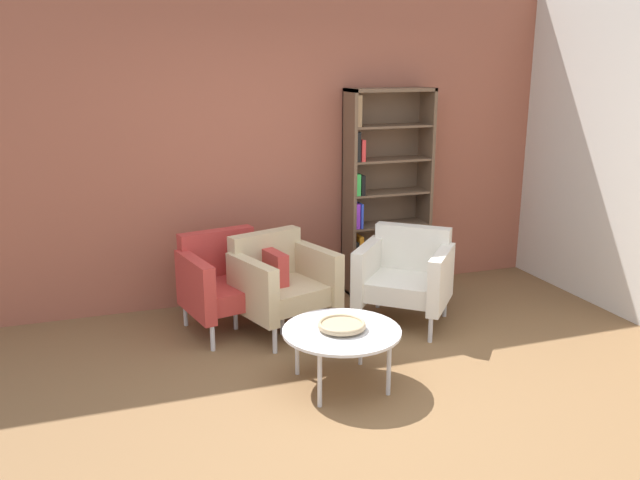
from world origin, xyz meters
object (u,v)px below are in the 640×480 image
object	(u,v)px
armchair_near_window	(281,281)
armchair_corner_red	(406,274)
bookshelf_tall	(381,192)
coffee_table_low	(342,334)
decorative_bowl	(342,325)
armchair_spare_guest	(228,280)

from	to	relation	value
armchair_near_window	armchair_corner_red	xyz separation A→B (m)	(1.03, -0.17, 0.00)
bookshelf_tall	coffee_table_low	xyz separation A→B (m)	(-1.05, -1.71, -0.58)
decorative_bowl	armchair_spare_guest	distance (m)	1.34
armchair_spare_guest	bookshelf_tall	bearing A→B (deg)	4.69
decorative_bowl	armchair_near_window	distance (m)	1.07
armchair_near_window	armchair_spare_guest	bearing A→B (deg)	137.58
decorative_bowl	armchair_corner_red	size ratio (longest dim) A/B	0.34
bookshelf_tall	armchair_corner_red	bearing A→B (deg)	-99.42
decorative_bowl	coffee_table_low	bearing A→B (deg)	180.00
coffee_table_low	armchair_corner_red	bearing A→B (deg)	44.22
coffee_table_low	armchair_near_window	xyz separation A→B (m)	(-0.12, 1.06, 0.04)
coffee_table_low	armchair_near_window	size ratio (longest dim) A/B	0.91
armchair_near_window	bookshelf_tall	bearing A→B (deg)	10.90
bookshelf_tall	armchair_spare_guest	distance (m)	1.72
bookshelf_tall	coffee_table_low	distance (m)	2.09
bookshelf_tall	armchair_corner_red	distance (m)	0.99
coffee_table_low	armchair_corner_red	distance (m)	1.27
decorative_bowl	bookshelf_tall	bearing A→B (deg)	58.50
armchair_spare_guest	coffee_table_low	bearing A→B (deg)	-79.76
coffee_table_low	armchair_corner_red	world-z (taller)	armchair_corner_red
decorative_bowl	armchair_spare_guest	xyz separation A→B (m)	(-0.51, 1.24, -0.02)
coffee_table_low	decorative_bowl	xyz separation A→B (m)	(0.00, 0.00, 0.06)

